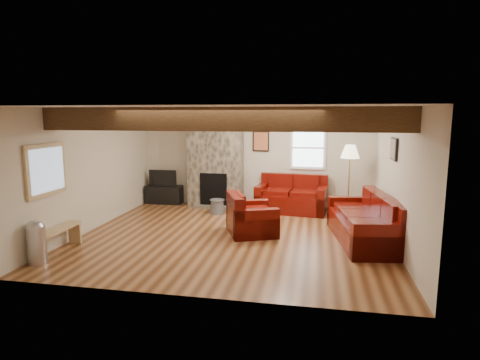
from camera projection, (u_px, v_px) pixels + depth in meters
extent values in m
plane|color=#5A3117|center=(234.00, 236.00, 7.97)|extent=(8.00, 8.00, 0.00)
plane|color=white|center=(234.00, 108.00, 7.56)|extent=(8.00, 8.00, 0.00)
plane|color=beige|center=(255.00, 158.00, 10.43)|extent=(8.00, 0.00, 8.00)
plane|color=beige|center=(190.00, 205.00, 5.10)|extent=(8.00, 0.00, 8.00)
plane|color=beige|center=(93.00, 170.00, 8.32)|extent=(0.00, 7.50, 7.50)
plane|color=beige|center=(397.00, 178.00, 7.21)|extent=(0.00, 7.50, 7.50)
cube|color=black|center=(218.00, 119.00, 6.38)|extent=(6.00, 0.36, 0.38)
cube|color=#36322A|center=(216.00, 159.00, 10.37)|extent=(1.40, 0.50, 2.50)
cube|color=black|center=(214.00, 191.00, 10.26)|extent=(0.70, 0.06, 0.90)
cube|color=#36322A|center=(213.00, 207.00, 10.28)|extent=(1.00, 0.25, 0.08)
cylinder|color=#462B16|center=(256.00, 231.00, 8.22)|extent=(0.59, 0.59, 0.04)
cylinder|color=#462B16|center=(256.00, 223.00, 8.19)|extent=(0.31, 0.31, 0.39)
cylinder|color=silver|center=(256.00, 212.00, 8.16)|extent=(0.88, 0.88, 0.02)
cube|color=maroon|center=(256.00, 211.00, 8.15)|extent=(0.25, 0.18, 0.03)
cube|color=black|center=(164.00, 194.00, 10.83)|extent=(0.97, 0.39, 0.48)
imported|color=black|center=(164.00, 178.00, 10.76)|extent=(0.76, 0.10, 0.44)
cylinder|color=#AE9848|center=(347.00, 216.00, 9.45)|extent=(0.30, 0.30, 0.03)
cylinder|color=#AE9848|center=(349.00, 185.00, 9.33)|extent=(0.03, 0.03, 1.52)
cone|color=beige|center=(350.00, 151.00, 9.21)|extent=(0.43, 0.43, 0.30)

